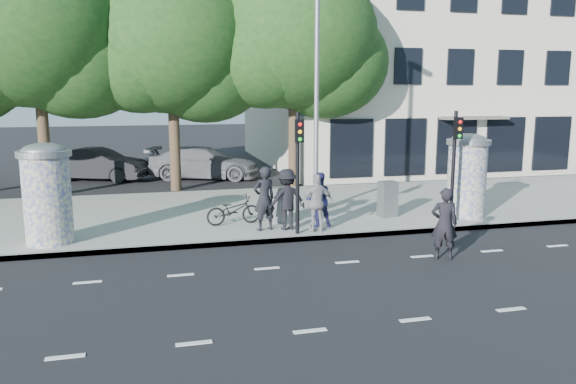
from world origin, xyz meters
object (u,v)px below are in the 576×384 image
object	(u,v)px
traffic_pole_near	(298,161)
cabinet_right	(388,199)
ped_d	(287,199)
ad_column_right	(467,173)
ped_c	(318,200)
bicycle	(234,210)
cabinet_left	(278,205)
car_mid	(98,164)
ped_b	(264,199)
man_road	(444,224)
ped_e	(317,203)
street_lamp	(317,69)
traffic_pole_far	(455,156)
ad_column_left	(47,191)
car_right	(204,163)

from	to	relation	value
traffic_pole_near	cabinet_right	world-z (taller)	traffic_pole_near
cabinet_right	ped_d	bearing A→B (deg)	-176.62
ad_column_right	ped_c	bearing A→B (deg)	-177.90
ped_d	bicycle	world-z (taller)	ped_d
bicycle	cabinet_left	distance (m)	1.38
ped_d	car_mid	xyz separation A→B (m)	(-6.11, 11.83, -0.28)
ped_b	man_road	distance (m)	5.11
traffic_pole_near	car_mid	bearing A→B (deg)	116.75
ped_e	bicycle	distance (m)	2.65
ad_column_right	car_mid	xyz separation A→B (m)	(-12.07, 11.54, -0.78)
street_lamp	cabinet_right	size ratio (longest dim) A/B	7.00
ad_column_right	traffic_pole_far	size ratio (longest dim) A/B	0.78
traffic_pole_near	cabinet_left	bearing A→B (deg)	97.31
man_road	cabinet_left	bearing A→B (deg)	-34.00
bicycle	ped_d	bearing A→B (deg)	-131.50
ped_c	car_mid	xyz separation A→B (m)	(-7.09, 11.72, -0.21)
man_road	bicycle	bearing A→B (deg)	-24.16
ped_c	ped_d	bearing A→B (deg)	4.65
ped_d	ped_e	world-z (taller)	ped_d
cabinet_left	cabinet_right	xyz separation A→B (m)	(3.56, -0.10, 0.03)
ad_column_left	car_right	distance (m)	12.29
ad_column_right	ped_e	size ratio (longest dim) A/B	1.58
ad_column_left	traffic_pole_far	distance (m)	11.44
ped_c	man_road	xyz separation A→B (m)	(2.18, -3.43, -0.06)
bicycle	car_right	xyz separation A→B (m)	(0.14, 10.24, 0.17)
street_lamp	ped_c	world-z (taller)	street_lamp
ped_c	ped_d	distance (m)	0.99
ped_e	cabinet_right	world-z (taller)	ped_e
car_right	ped_c	bearing A→B (deg)	-150.62
man_road	car_right	bearing A→B (deg)	-53.99
man_road	cabinet_right	size ratio (longest dim) A/B	1.57
ad_column_right	car_mid	bearing A→B (deg)	136.29
ped_d	ad_column_right	bearing A→B (deg)	175.37
traffic_pole_near	street_lamp	world-z (taller)	street_lamp
ad_column_right	cabinet_left	distance (m)	6.09
man_road	car_right	distance (m)	15.20
ad_column_right	ped_e	bearing A→B (deg)	-171.51
cabinet_left	ad_column_left	bearing A→B (deg)	-159.45
ad_column_left	traffic_pole_far	bearing A→B (deg)	-3.55
traffic_pole_near	ped_e	xyz separation A→B (m)	(0.60, 0.13, -1.24)
street_lamp	ped_b	size ratio (longest dim) A/B	4.31
traffic_pole_far	bicycle	size ratio (longest dim) A/B	2.05
traffic_pole_far	cabinet_right	size ratio (longest dim) A/B	2.98
bicycle	car_mid	bearing A→B (deg)	16.45
traffic_pole_far	man_road	world-z (taller)	traffic_pole_far
street_lamp	ad_column_left	bearing A→B (deg)	-165.06
street_lamp	bicycle	bearing A→B (deg)	-157.28
ad_column_left	ped_b	world-z (taller)	ad_column_left
traffic_pole_near	ped_d	xyz separation A→B (m)	(-0.16, 0.62, -1.20)
traffic_pole_far	cabinet_right	distance (m)	2.54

